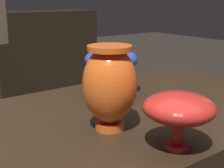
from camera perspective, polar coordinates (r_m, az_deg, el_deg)
vase_centerpiece at (r=0.76m, az=-0.41°, el=-0.12°), size 0.13×0.13×0.21m
vase_tall_behind at (r=0.68m, az=11.89°, el=-4.43°), size 0.15×0.15×0.12m
vase_left_accent at (r=1.06m, az=-0.13°, el=4.22°), size 0.18×0.18×0.16m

